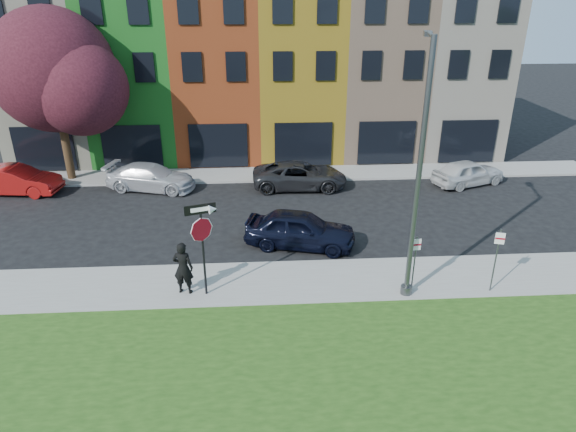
{
  "coord_description": "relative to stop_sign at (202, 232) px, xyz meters",
  "views": [
    {
      "loc": [
        -2.78,
        -13.25,
        10.04
      ],
      "look_at": [
        -1.68,
        4.0,
        2.3
      ],
      "focal_mm": 32.0,
      "sensor_mm": 36.0,
      "label": 1
    }
  ],
  "objects": [
    {
      "name": "ground",
      "position": [
        4.68,
        -2.32,
        -2.56
      ],
      "size": [
        120.0,
        120.0,
        0.0
      ],
      "primitive_type": "plane",
      "color": "black",
      "rests_on": "ground"
    },
    {
      "name": "sidewalk_near",
      "position": [
        6.68,
        0.68,
        -2.5
      ],
      "size": [
        40.0,
        3.0,
        0.12
      ],
      "primitive_type": "cube",
      "color": "gray",
      "rests_on": "ground"
    },
    {
      "name": "sidewalk_far",
      "position": [
        1.68,
        12.68,
        -2.5
      ],
      "size": [
        40.0,
        2.4,
        0.12
      ],
      "primitive_type": "cube",
      "color": "gray",
      "rests_on": "ground"
    },
    {
      "name": "rowhouse_block",
      "position": [
        2.18,
        18.86,
        2.43
      ],
      "size": [
        30.0,
        10.12,
        10.0
      ],
      "color": "#B9B499",
      "rests_on": "ground"
    },
    {
      "name": "stop_sign",
      "position": [
        0.0,
        0.0,
        0.0
      ],
      "size": [
        1.01,
        0.35,
        3.43
      ],
      "rotation": [
        0.0,
        0.0,
        0.3
      ],
      "color": "black",
      "rests_on": "sidewalk_near"
    },
    {
      "name": "man",
      "position": [
        -0.76,
        0.16,
        -1.45
      ],
      "size": [
        0.9,
        0.74,
        1.96
      ],
      "primitive_type": "imported",
      "rotation": [
        0.0,
        0.0,
        2.95
      ],
      "color": "black",
      "rests_on": "sidewalk_near"
    },
    {
      "name": "sedan_near",
      "position": [
        3.64,
        3.68,
        -1.77
      ],
      "size": [
        4.06,
        5.48,
        1.56
      ],
      "primitive_type": "imported",
      "rotation": [
        0.0,
        0.0,
        1.32
      ],
      "color": "black",
      "rests_on": "ground"
    },
    {
      "name": "parked_car_red",
      "position": [
        -10.78,
        10.62,
        -1.81
      ],
      "size": [
        2.62,
        4.89,
        1.49
      ],
      "primitive_type": "imported",
      "rotation": [
        0.0,
        0.0,
        1.45
      ],
      "color": "maroon",
      "rests_on": "ground"
    },
    {
      "name": "parked_car_silver",
      "position": [
        -3.8,
        10.82,
        -1.86
      ],
      "size": [
        4.1,
        5.65,
        1.38
      ],
      "primitive_type": "imported",
      "rotation": [
        0.0,
        0.0,
        1.34
      ],
      "color": "#B5B4BA",
      "rests_on": "ground"
    },
    {
      "name": "parked_car_dark",
      "position": [
        4.2,
        10.55,
        -1.85
      ],
      "size": [
        2.7,
        5.24,
        1.41
      ],
      "primitive_type": "imported",
      "rotation": [
        0.0,
        0.0,
        1.54
      ],
      "color": "black",
      "rests_on": "ground"
    },
    {
      "name": "parked_car_white",
      "position": [
        13.5,
        10.44,
        -1.85
      ],
      "size": [
        4.31,
        5.19,
        1.41
      ],
      "primitive_type": "imported",
      "rotation": [
        0.0,
        0.0,
        1.92
      ],
      "color": "silver",
      "rests_on": "ground"
    },
    {
      "name": "street_lamp",
      "position": [
        7.09,
        -0.23,
        1.94
      ],
      "size": [
        0.87,
        2.54,
        8.69
      ],
      "rotation": [
        0.0,
        0.0,
        -0.23
      ],
      "color": "#484A4D",
      "rests_on": "sidewalk_near"
    },
    {
      "name": "parking_sign_a",
      "position": [
        7.3,
        -0.23,
        -1.1
      ],
      "size": [
        0.32,
        0.1,
        2.13
      ],
      "rotation": [
        0.0,
        0.0,
        0.12
      ],
      "color": "#484A4D",
      "rests_on": "sidewalk_near"
    },
    {
      "name": "parking_sign_b",
      "position": [
        10.1,
        -0.43,
        -0.94
      ],
      "size": [
        0.31,
        0.12,
        2.43
      ],
      "rotation": [
        0.0,
        0.0,
        -0.28
      ],
      "color": "#484A4D",
      "rests_on": "sidewalk_near"
    },
    {
      "name": "tree_purple",
      "position": [
        -8.49,
        12.69,
        3.35
      ],
      "size": [
        7.7,
        6.73,
        9.16
      ],
      "color": "black",
      "rests_on": "sidewalk_far"
    }
  ]
}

